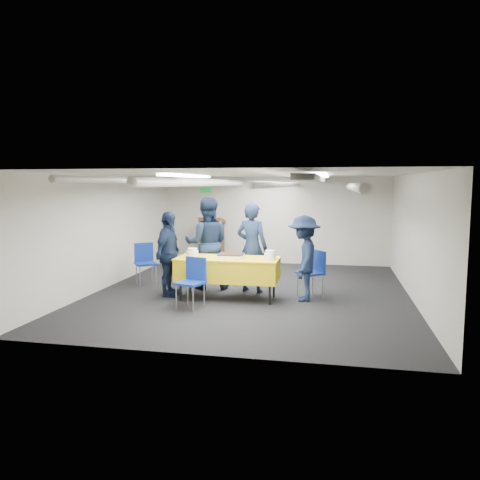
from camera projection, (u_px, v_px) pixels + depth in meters
name	position (u px, v px, depth m)	size (l,w,h in m)	color
ground	(252.00, 292.00, 9.21)	(7.00, 7.00, 0.00)	black
room_shell	(260.00, 199.00, 9.38)	(6.00, 7.00, 2.30)	beige
serving_table	(228.00, 269.00, 8.60)	(1.88, 0.81, 0.77)	black
sheet_cake	(231.00, 256.00, 8.55)	(0.47, 0.37, 0.09)	white
plate_stack_left	(192.00, 253.00, 8.65)	(0.22, 0.22, 0.17)	white
plate_stack_right	(270.00, 255.00, 8.36)	(0.21, 0.21, 0.16)	white
podium	(212.00, 241.00, 12.42)	(0.62, 0.53, 1.25)	brown
chair_near	(193.00, 277.00, 7.96)	(0.52, 0.52, 0.87)	gray
chair_right	(314.00, 269.00, 8.80)	(0.59, 0.59, 0.87)	gray
chair_left	(145.00, 259.00, 9.88)	(0.59, 0.59, 0.87)	gray
sailor_a	(252.00, 247.00, 9.14)	(0.64, 0.42, 1.76)	black
sailor_b	(207.00, 244.00, 9.41)	(0.90, 0.70, 1.85)	black
sailor_c	(168.00, 254.00, 8.81)	(0.94, 0.39, 1.61)	black
sailor_d	(304.00, 258.00, 8.46)	(1.01, 0.58, 1.56)	black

